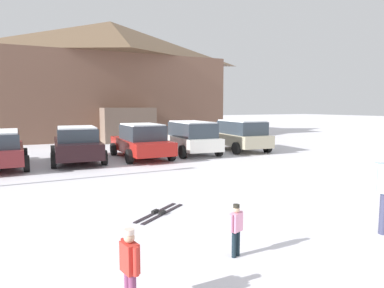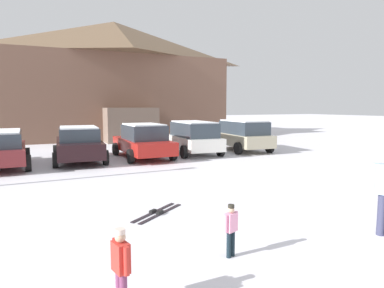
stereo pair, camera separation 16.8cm
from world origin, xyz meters
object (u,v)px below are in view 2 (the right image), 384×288
at_px(parked_red_sedan, 143,141).
at_px(pair_of_skis, 157,213).
at_px(ski_lodge, 115,79).
at_px(parked_white_suv, 193,137).
at_px(parked_black_sedan, 79,144).
at_px(parked_beige_suv, 243,135).
at_px(skier_child_in_pink_snowsuit, 231,227).
at_px(skier_child_in_red_jacket, 121,265).

relative_size(parked_red_sedan, pair_of_skis, 3.03).
xyz_separation_m(ski_lodge, parked_white_suv, (0.79, -12.47, -3.80)).
distance_m(parked_black_sedan, pair_of_skis, 8.76).
relative_size(parked_black_sedan, parked_beige_suv, 1.13).
relative_size(ski_lodge, parked_black_sedan, 3.66).
xyz_separation_m(parked_red_sedan, pair_of_skis, (-2.57, -8.41, -0.82)).
relative_size(skier_child_in_pink_snowsuit, pair_of_skis, 0.58).
relative_size(ski_lodge, skier_child_in_pink_snowsuit, 19.55).
xyz_separation_m(parked_white_suv, pair_of_skis, (-5.35, -8.49, -0.90)).
bearing_deg(skier_child_in_pink_snowsuit, parked_beige_suv, 53.64).
distance_m(parked_white_suv, pair_of_skis, 10.08).
relative_size(ski_lodge, pair_of_skis, 11.30).
xyz_separation_m(parked_beige_suv, skier_child_in_pink_snowsuit, (-8.21, -11.15, -0.42)).
relative_size(skier_child_in_pink_snowsuit, skier_child_in_red_jacket, 0.85).
xyz_separation_m(skier_child_in_pink_snowsuit, pair_of_skis, (-0.24, 2.73, -0.48)).
distance_m(ski_lodge, parked_beige_suv, 13.68).
bearing_deg(ski_lodge, skier_child_in_pink_snowsuit, -100.32).
xyz_separation_m(parked_black_sedan, skier_child_in_pink_snowsuit, (0.62, -11.44, -0.31)).
xyz_separation_m(parked_black_sedan, parked_white_suv, (5.73, -0.22, 0.10)).
relative_size(parked_beige_suv, skier_child_in_red_jacket, 4.02).
xyz_separation_m(parked_white_suv, parked_beige_suv, (3.10, -0.08, 0.00)).
distance_m(parked_beige_suv, skier_child_in_red_jacket, 15.65).
height_order(ski_lodge, pair_of_skis, ski_lodge).
distance_m(ski_lodge, pair_of_skis, 21.96).
distance_m(skier_child_in_red_jacket, pair_of_skis, 3.90).
bearing_deg(parked_beige_suv, ski_lodge, 107.22).
bearing_deg(parked_black_sedan, skier_child_in_pink_snowsuit, -86.90).
distance_m(parked_black_sedan, parked_white_suv, 5.73).
relative_size(parked_white_suv, skier_child_in_pink_snowsuit, 4.79).
relative_size(ski_lodge, parked_white_suv, 4.09).
height_order(parked_red_sedan, skier_child_in_pink_snowsuit, parked_red_sedan).
relative_size(parked_black_sedan, skier_child_in_pink_snowsuit, 5.35).
xyz_separation_m(parked_red_sedan, parked_beige_suv, (5.88, 0.01, 0.08)).
distance_m(parked_beige_suv, skier_child_in_pink_snowsuit, 13.85).
height_order(ski_lodge, parked_white_suv, ski_lodge).
bearing_deg(pair_of_skis, skier_child_in_pink_snowsuit, -84.91).
bearing_deg(parked_beige_suv, pair_of_skis, -135.11).
distance_m(parked_red_sedan, skier_child_in_red_jacket, 12.60).
height_order(skier_child_in_red_jacket, pair_of_skis, skier_child_in_red_jacket).
xyz_separation_m(parked_red_sedan, skier_child_in_pink_snowsuit, (-2.32, -11.14, -0.33)).
distance_m(parked_red_sedan, parked_beige_suv, 5.88).
bearing_deg(skier_child_in_pink_snowsuit, pair_of_skis, 95.09).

